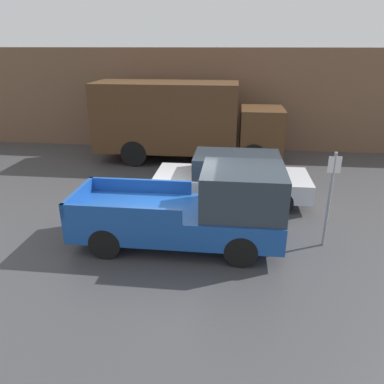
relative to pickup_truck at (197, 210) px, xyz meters
name	(u,v)px	position (x,y,z in m)	size (l,w,h in m)	color
ground_plane	(170,225)	(-0.87, 0.97, -0.96)	(60.00, 60.00, 0.00)	#3D3D3F
building_wall	(200,100)	(-0.87, 9.55, 1.35)	(28.00, 0.15, 4.62)	brown
pickup_truck	(197,210)	(0.00, 0.00, 0.00)	(5.14, 1.96, 2.07)	#194799
car	(233,177)	(0.85, 3.05, -0.17)	(4.89, 1.95, 1.54)	silver
delivery_truck	(181,119)	(-1.44, 7.32, 0.84)	(7.84, 2.35, 3.32)	#472D19
parking_sign	(330,195)	(3.19, 0.35, 0.41)	(0.30, 0.07, 2.44)	gray
newspaper_box	(115,136)	(-5.04, 9.23, -0.41)	(0.45, 0.40, 1.10)	red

